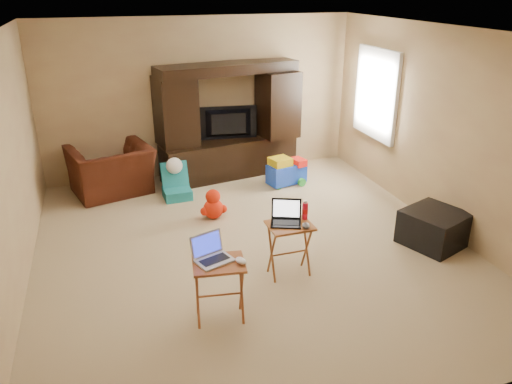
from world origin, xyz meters
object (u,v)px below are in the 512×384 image
object	(u,v)px
ottoman	(434,228)
water_bottle	(305,211)
entertainment_center	(229,121)
mouse_left	(241,261)
child_rocker	(176,182)
tray_table_right	(289,250)
mouse_right	(306,226)
laptop_left	(214,250)
laptop_right	(286,214)
push_toy	(286,170)
television	(229,124)
recliner	(111,170)
tray_table_left	(219,291)
plush_toy	(213,204)

from	to	relation	value
ottoman	water_bottle	world-z (taller)	water_bottle
entertainment_center	mouse_left	xyz separation A→B (m)	(-0.87, -3.76, -0.27)
mouse_left	child_rocker	bearing A→B (deg)	92.10
tray_table_right	mouse_right	xyz separation A→B (m)	(0.13, -0.12, 0.33)
water_bottle	ottoman	bearing A→B (deg)	1.25
child_rocker	laptop_left	xyz separation A→B (m)	(-0.11, -2.96, 0.47)
ottoman	mouse_right	world-z (taller)	mouse_right
child_rocker	laptop_right	size ratio (longest dim) A/B	1.66
push_toy	mouse_right	world-z (taller)	mouse_right
television	recliner	bearing A→B (deg)	12.66
television	laptop_left	world-z (taller)	television
recliner	water_bottle	bearing A→B (deg)	108.72
child_rocker	push_toy	xyz separation A→B (m)	(1.74, 0.05, -0.03)
recliner	laptop_right	xyz separation A→B (m)	(1.68, -2.92, 0.36)
tray_table_left	recliner	bearing A→B (deg)	110.89
laptop_left	water_bottle	bearing A→B (deg)	7.69
recliner	tray_table_left	size ratio (longest dim) A/B	1.82
tray_table_right	laptop_right	bearing A→B (deg)	152.65
recliner	mouse_left	size ratio (longest dim) A/B	8.97
television	ottoman	world-z (taller)	television
child_rocker	tray_table_right	distance (m)	2.58
mouse_right	ottoman	bearing A→B (deg)	7.54
recliner	push_toy	distance (m)	2.67
mouse_left	mouse_right	distance (m)	0.98
television	tray_table_left	size ratio (longest dim) A/B	1.50
tray_table_left	mouse_right	world-z (taller)	mouse_right
laptop_left	mouse_right	bearing A→B (deg)	0.36
mouse_left	television	bearing A→B (deg)	76.87
laptop_left	water_bottle	world-z (taller)	laptop_left
recliner	push_toy	bearing A→B (deg)	155.33
child_rocker	mouse_left	bearing A→B (deg)	-90.36
child_rocker	laptop_right	distance (m)	2.59
laptop_left	tray_table_left	bearing A→B (deg)	-64.92
tray_table_left	laptop_left	size ratio (longest dim) A/B	1.91
ottoman	laptop_right	world-z (taller)	laptop_right
child_rocker	laptop_right	bearing A→B (deg)	-74.48
entertainment_center	laptop_left	world-z (taller)	entertainment_center
mouse_left	ottoman	bearing A→B (deg)	15.48
tray_table_right	mouse_right	distance (m)	0.37
laptop_right	recliner	bearing A→B (deg)	141.62
ottoman	mouse_left	size ratio (longest dim) A/B	5.25
push_toy	mouse_right	xyz separation A→B (m)	(-0.78, -2.62, 0.40)
tray_table_left	mouse_left	world-z (taller)	mouse_left
recliner	ottoman	world-z (taller)	recliner
mouse_right	tray_table_right	bearing A→B (deg)	137.29
push_toy	water_bottle	size ratio (longest dim) A/B	3.26
mouse_right	mouse_left	bearing A→B (deg)	-149.71
mouse_right	laptop_left	bearing A→B (deg)	-159.72
plush_toy	tray_table_left	bearing A→B (deg)	-101.40
ottoman	mouse_left	xyz separation A→B (m)	(-2.64, -0.73, 0.43)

